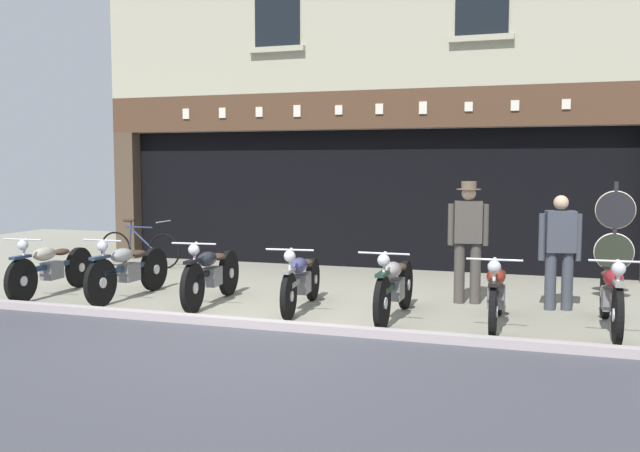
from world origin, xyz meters
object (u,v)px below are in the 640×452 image
at_px(motorcycle_center, 301,279).
at_px(salesman_left, 468,236).
at_px(motorcycle_far_left, 51,267).
at_px(motorcycle_far_right, 611,295).
at_px(motorcycle_center_right, 394,285).
at_px(advert_board_near, 240,178).
at_px(motorcycle_center_left, 211,273).
at_px(motorcycle_right, 496,292).
at_px(leaning_bicycle, 139,248).
at_px(shopkeeper_center, 560,247).
at_px(motorcycle_left, 128,269).
at_px(tyre_sign_pole, 615,233).

distance_m(motorcycle_center, salesman_left, 2.43).
xyz_separation_m(motorcycle_far_left, motorcycle_center, (3.91, 0.18, -0.01)).
height_order(motorcycle_center, motorcycle_far_right, motorcycle_far_right).
bearing_deg(motorcycle_center_right, advert_board_near, -46.09).
relative_size(salesman_left, advert_board_near, 1.83).
relative_size(motorcycle_center_left, motorcycle_right, 1.02).
bearing_deg(motorcycle_center_right, motorcycle_right, 179.61).
height_order(motorcycle_far_left, leaning_bicycle, motorcycle_far_left).
relative_size(motorcycle_center, motorcycle_right, 1.00).
bearing_deg(motorcycle_center_left, leaning_bicycle, -48.29).
xyz_separation_m(motorcycle_far_left, salesman_left, (5.99, 1.32, 0.53)).
bearing_deg(motorcycle_right, advert_board_near, -40.23).
relative_size(salesman_left, shopkeeper_center, 1.11).
relative_size(motorcycle_far_left, motorcycle_far_right, 0.96).
xyz_separation_m(motorcycle_far_right, salesman_left, (-1.80, 1.14, 0.53)).
distance_m(motorcycle_far_left, motorcycle_center_left, 2.59).
bearing_deg(motorcycle_far_right, shopkeeper_center, -62.65).
distance_m(motorcycle_right, salesman_left, 1.50).
bearing_deg(advert_board_near, motorcycle_right, -38.79).
height_order(motorcycle_center, motorcycle_center_right, motorcycle_center_right).
height_order(motorcycle_far_left, shopkeeper_center, shopkeeper_center).
height_order(motorcycle_left, tyre_sign_pole, tyre_sign_pole).
bearing_deg(motorcycle_far_left, advert_board_near, -107.34).
relative_size(motorcycle_center_left, shopkeeper_center, 1.29).
distance_m(shopkeeper_center, leaning_bicycle, 7.79).
height_order(motorcycle_far_left, motorcycle_center_left, motorcycle_center_left).
bearing_deg(motorcycle_center, advert_board_near, -61.99).
bearing_deg(salesman_left, motorcycle_center_right, 51.13).
xyz_separation_m(motorcycle_far_left, motorcycle_far_right, (7.78, 0.18, 0.01)).
distance_m(motorcycle_left, motorcycle_center, 2.67).
bearing_deg(advert_board_near, motorcycle_left, -88.35).
relative_size(motorcycle_left, shopkeeper_center, 1.29).
distance_m(motorcycle_center_right, motorcycle_right, 1.26).
bearing_deg(motorcycle_center, motorcycle_far_right, 174.06).
height_order(motorcycle_far_left, motorcycle_center_right, motorcycle_center_right).
bearing_deg(shopkeeper_center, motorcycle_center_left, 0.30).
bearing_deg(motorcycle_center, motorcycle_center_right, 167.22).
relative_size(motorcycle_center_left, salesman_left, 1.16).
height_order(motorcycle_far_right, salesman_left, salesman_left).
distance_m(motorcycle_far_right, advert_board_near, 7.94).
bearing_deg(leaning_bicycle, motorcycle_right, 66.71).
height_order(motorcycle_far_left, salesman_left, salesman_left).
bearing_deg(motorcycle_far_right, motorcycle_left, -0.94).
relative_size(shopkeeper_center, advert_board_near, 1.65).
bearing_deg(motorcycle_right, salesman_left, -70.74).
relative_size(motorcycle_right, leaning_bicycle, 1.12).
xyz_separation_m(shopkeeper_center, advert_board_near, (-6.08, 3.08, 0.82)).
relative_size(shopkeeper_center, tyre_sign_pole, 0.90).
bearing_deg(motorcycle_center_left, tyre_sign_pole, -164.79).
distance_m(motorcycle_right, shopkeeper_center, 1.49).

